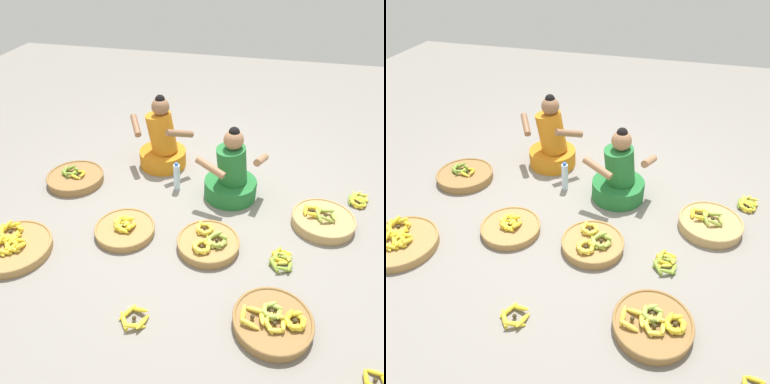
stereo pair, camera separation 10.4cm
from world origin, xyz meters
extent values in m
plane|color=gray|center=(0.00, 0.00, 0.00)|extent=(10.00, 10.00, 0.00)
cylinder|color=#237233|center=(0.28, 0.30, 0.09)|extent=(0.52, 0.52, 0.18)
cylinder|color=#237233|center=(0.28, 0.30, 0.36)|extent=(0.42, 0.40, 0.40)
sphere|color=#9E704C|center=(0.28, 0.30, 0.63)|extent=(0.19, 0.19, 0.19)
sphere|color=black|center=(0.28, 0.30, 0.71)|extent=(0.10, 0.10, 0.10)
cylinder|color=#9E704C|center=(0.10, 0.09, 0.44)|extent=(0.31, 0.17, 0.16)
cylinder|color=#9E704C|center=(0.55, 0.33, 0.44)|extent=(0.14, 0.32, 0.16)
cylinder|color=orange|center=(-0.55, 0.72, 0.09)|extent=(0.52, 0.52, 0.18)
cylinder|color=orange|center=(-0.55, 0.72, 0.40)|extent=(0.38, 0.32, 0.47)
sphere|color=#8C6042|center=(-0.55, 0.72, 0.70)|extent=(0.19, 0.19, 0.19)
sphere|color=black|center=(-0.55, 0.72, 0.78)|extent=(0.10, 0.10, 0.10)
cylinder|color=#8C6042|center=(-0.82, 0.67, 0.48)|extent=(0.21, 0.30, 0.16)
cylinder|color=#8C6042|center=(-0.31, 0.59, 0.48)|extent=(0.28, 0.26, 0.16)
cylinder|color=olive|center=(0.79, -1.14, 0.04)|extent=(0.54, 0.54, 0.08)
torus|color=olive|center=(0.79, -1.14, 0.08)|extent=(0.56, 0.56, 0.02)
ellipsoid|color=yellow|center=(0.98, -1.15, 0.11)|extent=(0.05, 0.12, 0.08)
ellipsoid|color=yellow|center=(0.96, -1.10, 0.10)|extent=(0.12, 0.10, 0.06)
ellipsoid|color=yellow|center=(0.92, -1.09, 0.11)|extent=(0.12, 0.06, 0.08)
ellipsoid|color=yellow|center=(0.88, -1.12, 0.11)|extent=(0.08, 0.12, 0.08)
ellipsoid|color=yellow|center=(0.89, -1.17, 0.11)|extent=(0.11, 0.12, 0.07)
ellipsoid|color=yellow|center=(0.93, -1.19, 0.10)|extent=(0.12, 0.04, 0.06)
ellipsoid|color=yellow|center=(0.95, -1.19, 0.11)|extent=(0.12, 0.09, 0.07)
sphere|color=#382D19|center=(0.93, -1.14, 0.11)|extent=(0.04, 0.04, 0.04)
ellipsoid|color=#9EB747|center=(0.82, -1.11, 0.10)|extent=(0.06, 0.12, 0.06)
ellipsoid|color=#9EB747|center=(0.79, -1.05, 0.10)|extent=(0.12, 0.07, 0.06)
ellipsoid|color=#9EB747|center=(0.75, -1.05, 0.11)|extent=(0.12, 0.08, 0.07)
ellipsoid|color=#9EB747|center=(0.72, -1.10, 0.10)|extent=(0.04, 0.12, 0.06)
ellipsoid|color=#9EB747|center=(0.75, -1.15, 0.11)|extent=(0.12, 0.09, 0.08)
ellipsoid|color=#9EB747|center=(0.80, -1.15, 0.11)|extent=(0.12, 0.09, 0.08)
sphere|color=#382D19|center=(0.77, -1.10, 0.11)|extent=(0.03, 0.03, 0.03)
ellipsoid|color=yellow|center=(0.71, -1.17, 0.11)|extent=(0.05, 0.15, 0.07)
ellipsoid|color=yellow|center=(0.66, -1.11, 0.10)|extent=(0.15, 0.07, 0.07)
ellipsoid|color=yellow|center=(0.58, -1.18, 0.11)|extent=(0.04, 0.14, 0.09)
ellipsoid|color=yellow|center=(0.64, -1.24, 0.11)|extent=(0.15, 0.06, 0.07)
sphere|color=#382D19|center=(0.65, -1.18, 0.11)|extent=(0.03, 0.03, 0.03)
ellipsoid|color=yellow|center=(0.85, -1.19, 0.11)|extent=(0.03, 0.12, 0.07)
ellipsoid|color=yellow|center=(0.81, -1.14, 0.11)|extent=(0.13, 0.05, 0.08)
ellipsoid|color=yellow|center=(0.75, -1.17, 0.10)|extent=(0.08, 0.13, 0.06)
ellipsoid|color=yellow|center=(0.76, -1.22, 0.11)|extent=(0.10, 0.12, 0.07)
ellipsoid|color=yellow|center=(0.81, -1.24, 0.10)|extent=(0.13, 0.07, 0.06)
sphere|color=#382D19|center=(0.80, -1.19, 0.10)|extent=(0.03, 0.03, 0.03)
cylinder|color=tan|center=(1.17, 0.04, 0.04)|extent=(0.55, 0.55, 0.09)
torus|color=tan|center=(1.17, 0.04, 0.09)|extent=(0.57, 0.57, 0.02)
ellipsoid|color=#9EB747|center=(1.25, 0.04, 0.12)|extent=(0.05, 0.16, 0.07)
ellipsoid|color=#9EB747|center=(1.19, 0.10, 0.12)|extent=(0.16, 0.06, 0.08)
ellipsoid|color=#9EB747|center=(1.12, 0.06, 0.12)|extent=(0.09, 0.16, 0.07)
ellipsoid|color=#9EB747|center=(1.12, 0.01, 0.12)|extent=(0.09, 0.15, 0.09)
ellipsoid|color=#9EB747|center=(1.19, -0.03, 0.13)|extent=(0.15, 0.06, 0.10)
sphere|color=#382D19|center=(1.18, 0.04, 0.12)|extent=(0.03, 0.03, 0.03)
ellipsoid|color=yellow|center=(1.12, 0.07, 0.12)|extent=(0.05, 0.13, 0.09)
ellipsoid|color=yellow|center=(1.06, 0.13, 0.12)|extent=(0.13, 0.05, 0.06)
ellipsoid|color=yellow|center=(1.01, 0.07, 0.12)|extent=(0.04, 0.13, 0.08)
ellipsoid|color=yellow|center=(1.08, 0.02, 0.12)|extent=(0.14, 0.07, 0.08)
sphere|color=#382D19|center=(1.06, 0.07, 0.12)|extent=(0.04, 0.04, 0.04)
cylinder|color=olive|center=(-1.36, 0.17, 0.04)|extent=(0.58, 0.58, 0.08)
torus|color=olive|center=(-1.36, 0.17, 0.08)|extent=(0.59, 0.59, 0.02)
ellipsoid|color=yellow|center=(-1.27, 0.17, 0.10)|extent=(0.04, 0.12, 0.06)
ellipsoid|color=yellow|center=(-1.31, 0.22, 0.10)|extent=(0.12, 0.05, 0.06)
ellipsoid|color=yellow|center=(-1.37, 0.17, 0.10)|extent=(0.04, 0.12, 0.05)
ellipsoid|color=yellow|center=(-1.33, 0.12, 0.10)|extent=(0.12, 0.05, 0.05)
sphere|color=#382D19|center=(-1.32, 0.17, 0.11)|extent=(0.03, 0.03, 0.03)
ellipsoid|color=olive|center=(-1.36, 0.18, 0.11)|extent=(0.06, 0.14, 0.07)
ellipsoid|color=olive|center=(-1.38, 0.24, 0.11)|extent=(0.13, 0.12, 0.09)
ellipsoid|color=olive|center=(-1.45, 0.24, 0.11)|extent=(0.14, 0.10, 0.08)
ellipsoid|color=olive|center=(-1.48, 0.19, 0.11)|extent=(0.04, 0.14, 0.08)
ellipsoid|color=olive|center=(-1.45, 0.14, 0.11)|extent=(0.14, 0.10, 0.07)
ellipsoid|color=olive|center=(-1.38, 0.14, 0.11)|extent=(0.13, 0.12, 0.08)
sphere|color=#382D19|center=(-1.42, 0.19, 0.11)|extent=(0.03, 0.03, 0.03)
cylinder|color=#A87F47|center=(-0.55, -0.47, 0.03)|extent=(0.52, 0.52, 0.06)
torus|color=#A87F47|center=(-0.55, -0.47, 0.06)|extent=(0.54, 0.54, 0.02)
ellipsoid|color=yellow|center=(-0.48, -0.48, 0.10)|extent=(0.06, 0.16, 0.09)
ellipsoid|color=yellow|center=(-0.54, -0.40, 0.10)|extent=(0.15, 0.04, 0.09)
ellipsoid|color=yellow|center=(-0.61, -0.47, 0.10)|extent=(0.05, 0.15, 0.09)
ellipsoid|color=yellow|center=(-0.55, -0.54, 0.10)|extent=(0.16, 0.06, 0.08)
sphere|color=#382D19|center=(-0.54, -0.47, 0.09)|extent=(0.04, 0.04, 0.04)
ellipsoid|color=yellow|center=(-0.53, -0.45, 0.09)|extent=(0.06, 0.13, 0.07)
ellipsoid|color=yellow|center=(-0.56, -0.39, 0.09)|extent=(0.13, 0.08, 0.07)
ellipsoid|color=yellow|center=(-0.61, -0.39, 0.09)|extent=(0.13, 0.08, 0.07)
ellipsoid|color=yellow|center=(-0.64, -0.44, 0.09)|extent=(0.04, 0.12, 0.06)
ellipsoid|color=yellow|center=(-0.61, -0.48, 0.09)|extent=(0.12, 0.09, 0.08)
ellipsoid|color=yellow|center=(-0.56, -0.48, 0.09)|extent=(0.13, 0.08, 0.06)
sphere|color=#382D19|center=(-0.58, -0.43, 0.09)|extent=(0.03, 0.03, 0.03)
ellipsoid|color=gold|center=(-0.51, -0.48, 0.09)|extent=(0.05, 0.12, 0.07)
ellipsoid|color=gold|center=(-0.52, -0.45, 0.09)|extent=(0.11, 0.10, 0.05)
ellipsoid|color=gold|center=(-0.57, -0.44, 0.09)|extent=(0.12, 0.07, 0.05)
ellipsoid|color=gold|center=(-0.60, -0.50, 0.09)|extent=(0.06, 0.12, 0.08)
ellipsoid|color=gold|center=(-0.58, -0.53, 0.09)|extent=(0.11, 0.10, 0.07)
ellipsoid|color=gold|center=(-0.52, -0.53, 0.09)|extent=(0.11, 0.10, 0.06)
sphere|color=#382D19|center=(-0.55, -0.49, 0.09)|extent=(0.03, 0.03, 0.03)
cylinder|color=#A87F47|center=(0.21, -0.48, 0.04)|extent=(0.52, 0.52, 0.08)
torus|color=#A87F47|center=(0.21, -0.48, 0.08)|extent=(0.54, 0.54, 0.02)
ellipsoid|color=#9EB747|center=(0.34, -0.50, 0.10)|extent=(0.06, 0.15, 0.07)
ellipsoid|color=#9EB747|center=(0.32, -0.44, 0.11)|extent=(0.13, 0.11, 0.09)
ellipsoid|color=#9EB747|center=(0.26, -0.44, 0.11)|extent=(0.14, 0.09, 0.09)
ellipsoid|color=#9EB747|center=(0.23, -0.45, 0.11)|extent=(0.12, 0.13, 0.08)
ellipsoid|color=#9EB747|center=(0.23, -0.53, 0.10)|extent=(0.11, 0.14, 0.07)
ellipsoid|color=#9EB747|center=(0.27, -0.55, 0.11)|extent=(0.15, 0.06, 0.08)
ellipsoid|color=#9EB747|center=(0.33, -0.53, 0.11)|extent=(0.12, 0.13, 0.08)
sphere|color=#382D19|center=(0.28, -0.49, 0.10)|extent=(0.03, 0.03, 0.03)
ellipsoid|color=yellow|center=(0.21, -0.38, 0.10)|extent=(0.06, 0.13, 0.07)
ellipsoid|color=yellow|center=(0.19, -0.34, 0.10)|extent=(0.11, 0.12, 0.07)
ellipsoid|color=yellow|center=(0.15, -0.32, 0.10)|extent=(0.13, 0.05, 0.06)
ellipsoid|color=yellow|center=(0.10, -0.36, 0.11)|extent=(0.06, 0.13, 0.08)
ellipsoid|color=yellow|center=(0.10, -0.39, 0.10)|extent=(0.08, 0.13, 0.07)
ellipsoid|color=yellow|center=(0.15, -0.42, 0.11)|extent=(0.13, 0.04, 0.08)
ellipsoid|color=yellow|center=(0.19, -0.40, 0.10)|extent=(0.11, 0.12, 0.07)
sphere|color=#382D19|center=(0.15, -0.37, 0.10)|extent=(0.03, 0.03, 0.03)
ellipsoid|color=yellow|center=(0.23, -0.59, 0.10)|extent=(0.06, 0.13, 0.07)
ellipsoid|color=yellow|center=(0.21, -0.55, 0.11)|extent=(0.12, 0.11, 0.08)
ellipsoid|color=yellow|center=(0.16, -0.55, 0.11)|extent=(0.13, 0.08, 0.08)
ellipsoid|color=yellow|center=(0.13, -0.57, 0.10)|extent=(0.10, 0.13, 0.06)
ellipsoid|color=yellow|center=(0.13, -0.63, 0.11)|extent=(0.10, 0.12, 0.08)
ellipsoid|color=yellow|center=(0.17, -0.65, 0.11)|extent=(0.13, 0.05, 0.08)
ellipsoid|color=yellow|center=(0.20, -0.64, 0.11)|extent=(0.13, 0.10, 0.07)
sphere|color=#382D19|center=(0.17, -0.60, 0.11)|extent=(0.04, 0.04, 0.04)
cylinder|color=#A87F47|center=(-1.38, -0.91, 0.04)|extent=(0.63, 0.63, 0.07)
torus|color=#A87F47|center=(-1.38, -0.91, 0.07)|extent=(0.64, 0.64, 0.02)
ellipsoid|color=yellow|center=(-1.28, -0.92, 0.11)|extent=(0.04, 0.13, 0.09)
ellipsoid|color=yellow|center=(-1.33, -0.86, 0.10)|extent=(0.14, 0.05, 0.07)
ellipsoid|color=yellow|center=(-1.38, -0.89, 0.10)|extent=(0.10, 0.14, 0.08)
ellipsoid|color=yellow|center=(-1.37, -0.96, 0.10)|extent=(0.12, 0.12, 0.07)
ellipsoid|color=yellow|center=(-1.32, -0.98, 0.10)|extent=(0.14, 0.07, 0.07)
sphere|color=#382D19|center=(-1.33, -0.92, 0.10)|extent=(0.04, 0.04, 0.04)
ellipsoid|color=yellow|center=(-1.40, -0.78, 0.10)|extent=(0.06, 0.17, 0.07)
ellipsoid|color=yellow|center=(-1.43, -0.73, 0.11)|extent=(0.15, 0.13, 0.10)
ellipsoid|color=yellow|center=(-1.49, -0.72, 0.11)|extent=(0.17, 0.08, 0.10)
ellipsoid|color=yellow|center=(-1.53, -0.76, 0.11)|extent=(0.10, 0.16, 0.10)
ellipsoid|color=yellow|center=(-1.54, -0.81, 0.11)|extent=(0.09, 0.17, 0.10)
ellipsoid|color=yellow|center=(-1.48, -0.86, 0.11)|extent=(0.17, 0.07, 0.09)
ellipsoid|color=yellow|center=(-1.42, -0.84, 0.10)|extent=(0.15, 0.14, 0.07)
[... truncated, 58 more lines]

